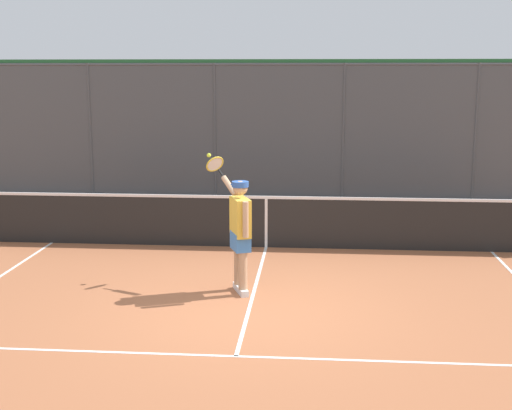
{
  "coord_description": "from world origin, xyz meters",
  "views": [
    {
      "loc": [
        -0.84,
        8.87,
        3.19
      ],
      "look_at": [
        0.08,
        -2.2,
        1.05
      ],
      "focal_mm": 48.76,
      "sensor_mm": 36.0,
      "label": 1
    }
  ],
  "objects": [
    {
      "name": "fence_backdrop",
      "position": [
        0.0,
        -8.54,
        1.73
      ],
      "size": [
        18.5,
        1.37,
        3.48
      ],
      "color": "#474C51",
      "rests_on": "ground"
    },
    {
      "name": "ground_plane",
      "position": [
        0.0,
        0.0,
        0.0
      ],
      "size": [
        60.0,
        60.0,
        0.0
      ],
      "primitive_type": "plane",
      "color": "#A8603D"
    },
    {
      "name": "tennis_player",
      "position": [
        0.2,
        -0.87,
        0.97
      ],
      "size": [
        0.82,
        1.22,
        1.95
      ],
      "rotation": [
        0.0,
        0.0,
        -1.21
      ],
      "color": "silver",
      "rests_on": "ground"
    },
    {
      "name": "court_line_markings",
      "position": [
        0.0,
        1.81,
        0.0
      ],
      "size": [
        8.19,
        9.16,
        0.01
      ],
      "color": "white",
      "rests_on": "ground"
    },
    {
      "name": "tennis_net",
      "position": [
        0.0,
        -3.55,
        0.49
      ],
      "size": [
        10.53,
        0.09,
        1.07
      ],
      "color": "#2D2D2D",
      "rests_on": "ground"
    }
  ]
}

